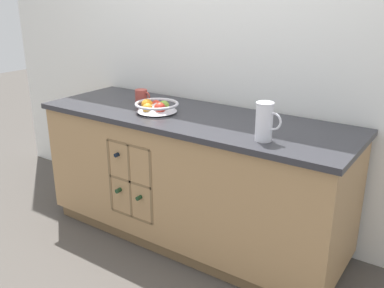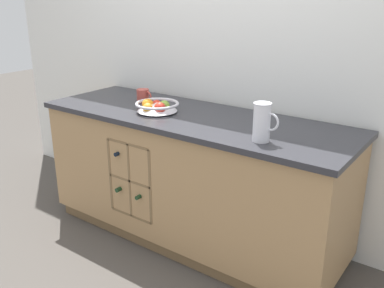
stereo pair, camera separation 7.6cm
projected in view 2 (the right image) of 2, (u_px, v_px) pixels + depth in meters
ground_plane at (192, 236)px, 3.04m from camera, size 14.00×14.00×0.00m
back_wall at (227, 48)px, 2.92m from camera, size 4.47×0.06×2.55m
kitchen_island at (192, 178)px, 2.89m from camera, size 2.11×0.73×0.89m
fruit_bowl at (157, 106)px, 2.79m from camera, size 0.29×0.29×0.08m
white_pitcher at (262, 121)px, 2.23m from camera, size 0.15×0.10×0.21m
ceramic_mug at (143, 95)px, 3.07m from camera, size 0.12×0.09×0.09m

